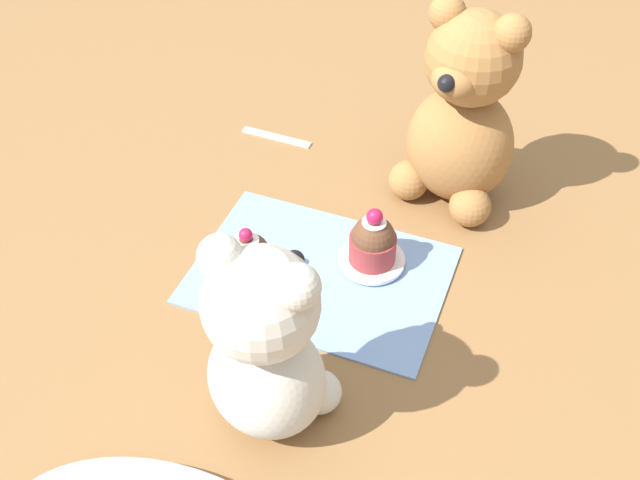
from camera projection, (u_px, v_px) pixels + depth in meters
name	position (u px, v px, depth m)	size (l,w,h in m)	color
ground_plane	(320.00, 276.00, 0.84)	(4.00, 4.00, 0.00)	olive
knitted_placemat	(320.00, 274.00, 0.84)	(0.28, 0.20, 0.01)	#7A9ED1
teddy_bear_cream	(266.00, 346.00, 0.64)	(0.12, 0.12, 0.22)	beige
teddy_bear_tan	(463.00, 117.00, 0.86)	(0.15, 0.15, 0.25)	#A3703D
cupcake_near_cream_bear	(248.00, 259.00, 0.82)	(0.06, 0.06, 0.07)	#993333
saucer_plate	(372.00, 260.00, 0.85)	(0.08, 0.08, 0.01)	white
cupcake_near_tan_bear	(373.00, 241.00, 0.83)	(0.05, 0.05, 0.07)	#993333
teaspoon	(276.00, 137.00, 1.03)	(0.10, 0.01, 0.01)	silver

